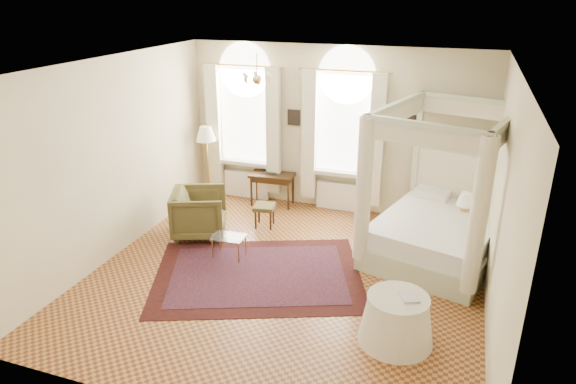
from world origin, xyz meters
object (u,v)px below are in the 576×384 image
writing_desk (272,178)px  side_table (397,319)px  stool (264,209)px  coffee_table (229,238)px  canopy_bed (437,226)px  nightstand (468,231)px  floor_lamp (206,137)px  armchair (199,213)px

writing_desk → side_table: 4.86m
stool → coffee_table: 1.32m
canopy_bed → writing_desk: canopy_bed is taller
nightstand → writing_desk: bearing=170.5°
stool → coffee_table: bearing=-95.8°
canopy_bed → side_table: canopy_bed is taller
side_table → stool: bearing=137.2°
floor_lamp → side_table: 5.86m
writing_desk → armchair: 1.93m
nightstand → stool: 3.71m
canopy_bed → armchair: bearing=-173.1°
canopy_bed → stool: (-3.18, 0.20, -0.22)m
coffee_table → side_table: 3.30m
stool → writing_desk: bearing=103.0°
armchair → side_table: armchair is taller
coffee_table → side_table: size_ratio=0.58×
side_table → armchair: bearing=153.3°
canopy_bed → floor_lamp: size_ratio=1.72×
nightstand → side_table: (-0.82, -3.06, 0.02)m
coffee_table → writing_desk: bearing=92.7°
writing_desk → floor_lamp: floor_lamp is taller
writing_desk → floor_lamp: bearing=-173.9°
coffee_table → armchair: bearing=145.6°
writing_desk → armchair: armchair is taller
nightstand → stool: size_ratio=1.37×
stool → floor_lamp: floor_lamp is taller
nightstand → armchair: (-4.70, -1.11, 0.13)m
stool → side_table: side_table is taller
canopy_bed → writing_desk: 3.65m
writing_desk → coffee_table: 2.39m
stool → armchair: 1.24m
canopy_bed → nightstand: size_ratio=4.57×
floor_lamp → armchair: bearing=-68.4°
stool → side_table: (2.87, -2.66, -0.04)m
canopy_bed → stool: canopy_bed is taller
nightstand → coffee_table: bearing=-155.9°
writing_desk → armchair: bearing=-113.4°
canopy_bed → writing_desk: bearing=159.8°
writing_desk → nightstand: bearing=-9.5°
floor_lamp → side_table: floor_lamp is taller
stool → coffee_table: (-0.13, -1.31, -0.03)m
armchair → side_table: bearing=-138.5°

